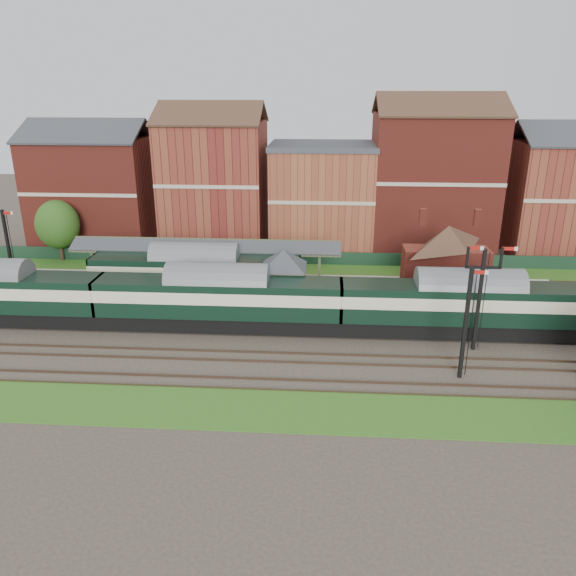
# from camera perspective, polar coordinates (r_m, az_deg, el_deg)

# --- Properties ---
(ground) EXTENTS (160.00, 160.00, 0.00)m
(ground) POSITION_cam_1_polar(r_m,az_deg,el_deg) (46.39, 2.99, -4.40)
(ground) COLOR #473D33
(ground) RESTS_ON ground
(grass_back) EXTENTS (90.00, 4.50, 0.06)m
(grass_back) POSITION_cam_1_polar(r_m,az_deg,el_deg) (61.30, 3.25, 1.84)
(grass_back) COLOR #2D6619
(grass_back) RESTS_ON ground
(grass_front) EXTENTS (90.00, 5.00, 0.06)m
(grass_front) POSITION_cam_1_polar(r_m,az_deg,el_deg) (35.81, 2.66, -12.35)
(grass_front) COLOR #2D6619
(grass_front) RESTS_ON ground
(fence) EXTENTS (90.00, 0.12, 1.50)m
(fence) POSITION_cam_1_polar(r_m,az_deg,el_deg) (62.98, 3.29, 3.03)
(fence) COLOR #193823
(fence) RESTS_ON ground
(platform) EXTENTS (55.00, 3.40, 1.00)m
(platform) POSITION_cam_1_polar(r_m,az_deg,el_deg) (55.50, -1.99, 0.39)
(platform) COLOR #2D2D2D
(platform) RESTS_ON ground
(signal_box) EXTENTS (5.40, 5.40, 6.00)m
(signal_box) POSITION_cam_1_polar(r_m,az_deg,el_deg) (48.33, -0.43, 0.73)
(signal_box) COLOR #5D6C4C
(signal_box) RESTS_ON ground
(brick_hut) EXTENTS (3.20, 2.64, 2.94)m
(brick_hut) POSITION_cam_1_polar(r_m,az_deg,el_deg) (49.13, 8.93, -1.68)
(brick_hut) COLOR maroon
(brick_hut) RESTS_ON ground
(station_building) EXTENTS (8.10, 8.10, 5.90)m
(station_building) POSITION_cam_1_polar(r_m,az_deg,el_deg) (55.39, 15.78, 3.34)
(station_building) COLOR maroon
(station_building) RESTS_ON platform
(canopy) EXTENTS (26.00, 3.89, 4.08)m
(canopy) POSITION_cam_1_polar(r_m,az_deg,el_deg) (55.17, -8.28, 4.52)
(canopy) COLOR #4D5032
(canopy) RESTS_ON platform
(semaphore_bracket) EXTENTS (3.60, 0.25, 8.18)m
(semaphore_bracket) POSITION_cam_1_polar(r_m,az_deg,el_deg) (43.89, 18.96, -0.45)
(semaphore_bracket) COLOR black
(semaphore_bracket) RESTS_ON ground
(semaphore_platform_end) EXTENTS (1.23, 0.25, 8.00)m
(semaphore_platform_end) POSITION_cam_1_polar(r_m,az_deg,el_deg) (60.58, -26.49, 3.57)
(semaphore_platform_end) COLOR black
(semaphore_platform_end) RESTS_ON ground
(semaphore_siding) EXTENTS (1.23, 0.25, 8.00)m
(semaphore_siding) POSITION_cam_1_polar(r_m,az_deg,el_deg) (39.50, 17.64, -3.33)
(semaphore_siding) COLOR black
(semaphore_siding) RESTS_ON ground
(town_backdrop) EXTENTS (69.00, 10.00, 16.00)m
(town_backdrop) POSITION_cam_1_polar(r_m,az_deg,el_deg) (68.31, 3.32, 9.79)
(town_backdrop) COLOR maroon
(town_backdrop) RESTS_ON ground
(dmu_train) EXTENTS (59.87, 3.14, 4.60)m
(dmu_train) POSITION_cam_1_polar(r_m,az_deg,el_deg) (46.13, -7.08, -1.08)
(dmu_train) COLOR black
(dmu_train) RESTS_ON ground
(platform_railcar) EXTENTS (19.42, 3.06, 4.47)m
(platform_railcar) POSITION_cam_1_polar(r_m,az_deg,el_deg) (52.81, -9.34, 1.50)
(platform_railcar) COLOR black
(platform_railcar) RESTS_ON ground
(tree_back) EXTENTS (4.79, 4.79, 7.00)m
(tree_back) POSITION_cam_1_polar(r_m,az_deg,el_deg) (68.65, -22.37, 5.99)
(tree_back) COLOR #382619
(tree_back) RESTS_ON ground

